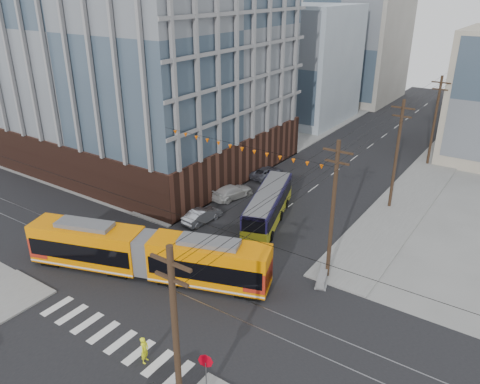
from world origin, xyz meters
name	(u,v)px	position (x,y,z in m)	size (l,w,h in m)	color
ground	(146,312)	(0.00, 0.00, 0.00)	(160.00, 160.00, 0.00)	slate
office_building	(140,44)	(-22.00, 23.00, 14.30)	(30.00, 25.00, 28.60)	#381E16
bg_bldg_nw_near	(293,63)	(-17.00, 52.00, 9.00)	(18.00, 16.00, 18.00)	#8C99A5
bg_bldg_nw_far	(356,46)	(-14.00, 72.00, 10.00)	(16.00, 18.00, 20.00)	gray
utility_pole_near	(177,352)	(8.50, -6.00, 5.50)	(0.30, 0.30, 11.00)	black
utility_pole_far	(460,99)	(8.50, 56.00, 5.50)	(0.30, 0.30, 11.00)	black
streetcar	(146,254)	(-3.14, 3.49, 1.84)	(19.14, 2.69, 3.69)	orange
city_bus	(268,206)	(-0.14, 16.52, 1.55)	(2.38, 10.98, 3.11)	#141033
parked_car_silver	(202,216)	(-5.14, 12.76, 0.69)	(1.45, 4.16, 1.37)	gray
parked_car_white	(232,192)	(-5.95, 18.89, 0.71)	(1.98, 4.87, 1.41)	#B6B6B6
parked_car_grey	(266,173)	(-5.95, 25.83, 0.62)	(2.07, 4.49, 1.25)	#41434F
pedestrian	(144,350)	(3.29, -3.31, 0.89)	(0.65, 0.43, 1.78)	#F8FF1A
stop_sign	(206,378)	(7.92, -3.31, 1.37)	(0.84, 0.84, 2.75)	#BD0012
jersey_barrier	(324,273)	(8.30, 10.82, 0.37)	(0.84, 3.72, 0.74)	gray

